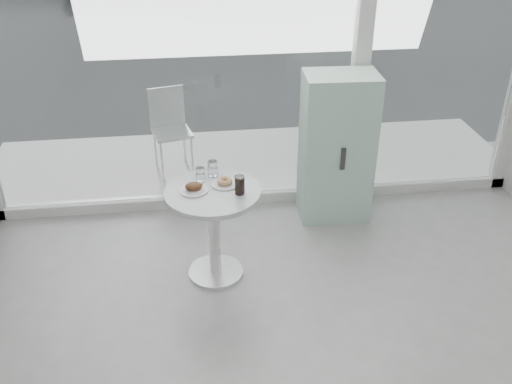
{
  "coord_description": "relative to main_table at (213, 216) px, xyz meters",
  "views": [
    {
      "loc": [
        -0.65,
        -1.76,
        2.87
      ],
      "look_at": [
        -0.2,
        1.7,
        0.85
      ],
      "focal_mm": 40.0,
      "sensor_mm": 36.0,
      "label": 1
    }
  ],
  "objects": [
    {
      "name": "patio_deck",
      "position": [
        0.5,
        1.9,
        -0.53
      ],
      "size": [
        5.6,
        1.6,
        0.05
      ],
      "primitive_type": "cube",
      "color": "silver",
      "rests_on": "ground"
    },
    {
      "name": "cola_glass",
      "position": [
        0.2,
        -0.07,
        0.29
      ],
      "size": [
        0.07,
        0.07,
        0.14
      ],
      "color": "white",
      "rests_on": "main_table"
    },
    {
      "name": "water_tumbler_b",
      "position": [
        0.02,
        0.23,
        0.27
      ],
      "size": [
        0.08,
        0.08,
        0.12
      ],
      "color": "white",
      "rests_on": "main_table"
    },
    {
      "name": "storefront",
      "position": [
        0.57,
        1.1,
        1.16
      ],
      "size": [
        5.0,
        0.14,
        3.0
      ],
      "color": "silver",
      "rests_on": "ground"
    },
    {
      "name": "plate_donut",
      "position": [
        0.1,
        0.07,
        0.24
      ],
      "size": [
        0.2,
        0.2,
        0.05
      ],
      "color": "silver",
      "rests_on": "main_table"
    },
    {
      "name": "plate_fritter",
      "position": [
        -0.13,
        0.01,
        0.25
      ],
      "size": [
        0.21,
        0.21,
        0.07
      ],
      "color": "silver",
      "rests_on": "main_table"
    },
    {
      "name": "room_shell",
      "position": [
        0.5,
        -2.46,
        1.36
      ],
      "size": [
        6.0,
        6.0,
        6.0
      ],
      "color": "white",
      "rests_on": "ground"
    },
    {
      "name": "main_table",
      "position": [
        0.0,
        0.0,
        0.0
      ],
      "size": [
        0.72,
        0.72,
        0.77
      ],
      "color": "silver",
      "rests_on": "ground"
    },
    {
      "name": "water_tumbler_a",
      "position": [
        -0.08,
        0.16,
        0.27
      ],
      "size": [
        0.07,
        0.07,
        0.11
      ],
      "color": "white",
      "rests_on": "main_table"
    },
    {
      "name": "patio_chair",
      "position": [
        -0.33,
        1.83,
        -0.01
      ],
      "size": [
        0.45,
        0.45,
        0.86
      ],
      "rotation": [
        0.0,
        0.0,
        0.23
      ],
      "color": "silver",
      "rests_on": "patio_deck"
    },
    {
      "name": "mint_cabinet",
      "position": [
        1.15,
        0.78,
        0.13
      ],
      "size": [
        0.64,
        0.45,
        1.36
      ],
      "rotation": [
        0.0,
        0.0,
        -0.04
      ],
      "color": "#9AC5B2",
      "rests_on": "ground"
    }
  ]
}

